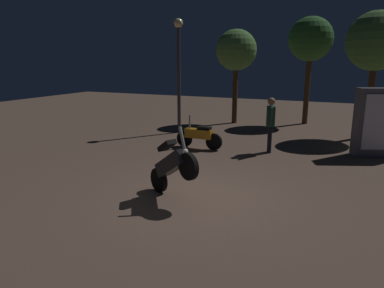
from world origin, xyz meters
TOP-DOWN VIEW (x-y plane):
  - ground_plane at (0.00, 0.00)m, footprint 40.00×40.00m
  - motorcycle_black_foreground at (-0.46, -0.31)m, footprint 1.51×0.87m
  - motorcycle_orange_parked_left at (-1.71, 4.05)m, footprint 1.66×0.34m
  - person_rider_beside at (0.57, 4.49)m, footprint 0.34×0.66m
  - streetlamp_near at (-3.52, 6.21)m, footprint 0.36×0.36m
  - tree_left_bg at (-2.15, 9.35)m, footprint 1.85×1.85m
  - tree_center_bg at (0.93, 10.49)m, footprint 1.96×1.96m
  - tree_right_bg at (3.48, 8.33)m, footprint 2.16×2.16m
  - kiosk_billboard at (3.78, 5.49)m, footprint 1.67×1.06m

SIDE VIEW (x-z plane):
  - ground_plane at x=0.00m, z-range 0.00..0.00m
  - motorcycle_orange_parked_left at x=-1.71m, z-range -0.12..0.99m
  - motorcycle_black_foreground at x=-0.46m, z-range -0.07..1.56m
  - kiosk_billboard at x=3.78m, z-range 0.00..2.10m
  - person_rider_beside at x=0.57m, z-range 0.18..1.95m
  - streetlamp_near at x=-3.52m, z-range 0.65..5.13m
  - tree_left_bg at x=-2.15m, z-range 1.17..5.45m
  - tree_right_bg at x=3.48m, z-range 1.22..5.90m
  - tree_center_bg at x=0.93m, z-range 1.37..6.18m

